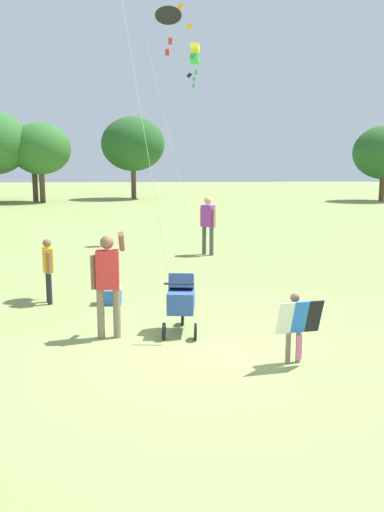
# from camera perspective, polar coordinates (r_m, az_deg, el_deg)

# --- Properties ---
(ground_plane) EXTENTS (120.00, 120.00, 0.00)m
(ground_plane) POSITION_cam_1_polar(r_m,az_deg,el_deg) (8.42, 1.44, -10.14)
(ground_plane) COLOR #849351
(treeline_distant) EXTENTS (40.41, 7.74, 6.37)m
(treeline_distant) POSITION_cam_1_polar(r_m,az_deg,el_deg) (38.69, -17.76, 11.06)
(treeline_distant) COLOR brown
(treeline_distant) RESTS_ON ground
(child_with_butterfly_kite) EXTENTS (0.68, 0.41, 1.05)m
(child_with_butterfly_kite) POSITION_cam_1_polar(r_m,az_deg,el_deg) (7.93, 10.83, -6.79)
(child_with_butterfly_kite) COLOR #7F705B
(child_with_butterfly_kite) RESTS_ON ground
(person_adult_flyer) EXTENTS (0.55, 0.53, 1.79)m
(person_adult_flyer) POSITION_cam_1_polar(r_m,az_deg,el_deg) (8.92, -8.87, -2.19)
(person_adult_flyer) COLOR #7F705B
(person_adult_flyer) RESTS_ON ground
(stroller) EXTENTS (0.58, 1.10, 1.03)m
(stroller) POSITION_cam_1_polar(r_m,az_deg,el_deg) (9.20, -1.15, -4.40)
(stroller) COLOR black
(stroller) RESTS_ON ground
(kite_adult_black) EXTENTS (1.08, 3.54, 6.06)m
(kite_adult_black) POSITION_cam_1_polar(r_m,az_deg,el_deg) (12.36, -2.58, 23.65)
(kite_adult_black) COLOR black
(kite_adult_black) RESTS_ON ground
(kite_orange_delta) EXTENTS (1.73, 3.03, 6.77)m
(kite_orange_delta) POSITION_cam_1_polar(r_m,az_deg,el_deg) (19.48, 0.28, 20.44)
(kite_orange_delta) COLOR yellow
(kite_orange_delta) RESTS_ON ground
(person_red_shirt) EXTENTS (0.26, 0.41, 1.34)m
(person_red_shirt) POSITION_cam_1_polar(r_m,az_deg,el_deg) (11.36, -14.96, -0.99)
(person_red_shirt) COLOR #232328
(person_red_shirt) RESTS_ON ground
(person_couple_left) EXTENTS (0.47, 0.43, 1.78)m
(person_couple_left) POSITION_cam_1_polar(r_m,az_deg,el_deg) (16.52, 1.69, 3.72)
(person_couple_left) COLOR #4C4C51
(person_couple_left) RESTS_ON ground
(cooler_box) EXTENTS (0.45, 0.33, 0.35)m
(cooler_box) POSITION_cam_1_polar(r_m,az_deg,el_deg) (11.20, -8.62, -4.12)
(cooler_box) COLOR #2D5BB7
(cooler_box) RESTS_ON ground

